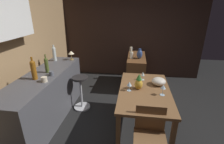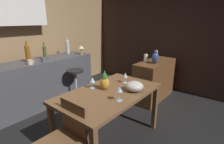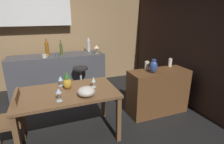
# 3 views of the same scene
# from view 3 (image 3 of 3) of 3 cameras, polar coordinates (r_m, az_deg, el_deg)

# --- Properties ---
(ground_plane) EXTENTS (9.00, 9.00, 0.00)m
(ground_plane) POSITION_cam_3_polar(r_m,az_deg,el_deg) (3.15, -15.95, -17.13)
(ground_plane) COLOR black
(wall_kitchen_back) EXTENTS (5.20, 0.33, 2.60)m
(wall_kitchen_back) POSITION_cam_3_polar(r_m,az_deg,el_deg) (4.69, -20.82, 12.45)
(wall_kitchen_back) COLOR #9E7A51
(wall_kitchen_back) RESTS_ON ground_plane
(wall_side_right) EXTENTS (0.10, 4.40, 2.60)m
(wall_side_right) POSITION_cam_3_polar(r_m,az_deg,el_deg) (3.96, 21.77, 9.87)
(wall_side_right) COLOR #33231E
(wall_side_right) RESTS_ON ground_plane
(dining_table) EXTENTS (1.40, 0.81, 0.74)m
(dining_table) POSITION_cam_3_polar(r_m,az_deg,el_deg) (2.63, -14.16, -7.86)
(dining_table) COLOR brown
(dining_table) RESTS_ON ground_plane
(kitchen_counter) EXTENTS (2.10, 0.60, 0.90)m
(kitchen_counter) POSITION_cam_3_polar(r_m,az_deg,el_deg) (4.34, -16.74, -0.56)
(kitchen_counter) COLOR #4C4C51
(kitchen_counter) RESTS_ON ground_plane
(sideboard_cabinet) EXTENTS (1.10, 0.44, 0.82)m
(sideboard_cabinet) POSITION_cam_3_polar(r_m,az_deg,el_deg) (3.42, 14.47, -6.16)
(sideboard_cabinet) COLOR brown
(sideboard_cabinet) RESTS_ON ground_plane
(chair_near_window) EXTENTS (0.40, 0.40, 0.85)m
(chair_near_window) POSITION_cam_3_polar(r_m,az_deg,el_deg) (2.70, -29.97, -13.09)
(chair_near_window) COLOR brown
(chair_near_window) RESTS_ON ground_plane
(bar_stool) EXTENTS (0.34, 0.34, 0.71)m
(bar_stool) POSITION_cam_3_polar(r_m,az_deg,el_deg) (3.92, -9.90, -3.16)
(bar_stool) COLOR #262323
(bar_stool) RESTS_ON ground_plane
(wine_glass_left) EXTENTS (0.07, 0.07, 0.16)m
(wine_glass_left) POSITION_cam_3_polar(r_m,az_deg,el_deg) (2.64, -5.98, -2.59)
(wine_glass_left) COLOR silver
(wine_glass_left) RESTS_ON dining_table
(wine_glass_right) EXTENTS (0.08, 0.08, 0.16)m
(wine_glass_right) POSITION_cam_3_polar(r_m,az_deg,el_deg) (2.78, -16.26, -2.08)
(wine_glass_right) COLOR silver
(wine_glass_right) RESTS_ON dining_table
(wine_glass_center) EXTENTS (0.08, 0.08, 0.17)m
(wine_glass_center) POSITION_cam_3_polar(r_m,az_deg,el_deg) (2.30, -16.85, -5.98)
(wine_glass_center) COLOR silver
(wine_glass_center) RESTS_ON dining_table
(pineapple_centerpiece) EXTENTS (0.13, 0.13, 0.27)m
(pineapple_centerpiece) POSITION_cam_3_polar(r_m,az_deg,el_deg) (2.65, -14.21, -2.94)
(pineapple_centerpiece) COLOR gold
(pineapple_centerpiece) RESTS_ON dining_table
(fruit_bowl) EXTENTS (0.23, 0.23, 0.13)m
(fruit_bowl) POSITION_cam_3_polar(r_m,az_deg,el_deg) (2.38, -8.26, -6.24)
(fruit_bowl) COLOR beige
(fruit_bowl) RESTS_ON dining_table
(wine_bottle_olive) EXTENTS (0.06, 0.06, 0.34)m
(wine_bottle_olive) POSITION_cam_3_polar(r_m,az_deg,el_deg) (4.16, -16.04, 7.25)
(wine_bottle_olive) COLOR #475623
(wine_bottle_olive) RESTS_ON kitchen_counter
(wine_bottle_clear) EXTENTS (0.08, 0.08, 0.34)m
(wine_bottle_clear) POSITION_cam_3_polar(r_m,az_deg,el_deg) (4.44, -7.55, 8.71)
(wine_bottle_clear) COLOR silver
(wine_bottle_clear) RESTS_ON kitchen_counter
(wine_bottle_amber) EXTENTS (0.08, 0.08, 0.37)m
(wine_bottle_amber) POSITION_cam_3_polar(r_m,az_deg,el_deg) (4.19, -20.19, 7.29)
(wine_bottle_amber) COLOR #8C5114
(wine_bottle_amber) RESTS_ON kitchen_counter
(cup_cream) EXTENTS (0.13, 0.09, 0.08)m
(cup_cream) POSITION_cam_3_polar(r_m,az_deg,el_deg) (4.02, -20.91, 4.84)
(cup_cream) COLOR beige
(cup_cream) RESTS_ON kitchen_counter
(cup_slate) EXTENTS (0.11, 0.08, 0.08)m
(cup_slate) POSITION_cam_3_polar(r_m,az_deg,el_deg) (4.04, -17.31, 5.25)
(cup_slate) COLOR #515660
(cup_slate) RESTS_ON kitchen_counter
(counter_lamp) EXTENTS (0.13, 0.13, 0.20)m
(counter_lamp) POSITION_cam_3_polar(r_m,az_deg,el_deg) (4.15, -5.03, 7.88)
(counter_lamp) COLOR #A58447
(counter_lamp) RESTS_ON kitchen_counter
(pillar_candle_tall) EXTENTS (0.07, 0.07, 0.18)m
(pillar_candle_tall) POSITION_cam_3_polar(r_m,az_deg,el_deg) (3.58, 18.19, 2.90)
(pillar_candle_tall) COLOR white
(pillar_candle_tall) RESTS_ON sideboard_cabinet
(pillar_candle_short) EXTENTS (0.08, 0.08, 0.18)m
(pillar_candle_short) POSITION_cam_3_polar(r_m,az_deg,el_deg) (3.25, 11.14, 2.00)
(pillar_candle_short) COLOR white
(pillar_candle_short) RESTS_ON sideboard_cabinet
(vase_ceramic_blue) EXTENTS (0.13, 0.13, 0.24)m
(vase_ceramic_blue) POSITION_cam_3_polar(r_m,az_deg,el_deg) (3.09, 13.22, 1.70)
(vase_ceramic_blue) COLOR #334C8C
(vase_ceramic_blue) RESTS_ON sideboard_cabinet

